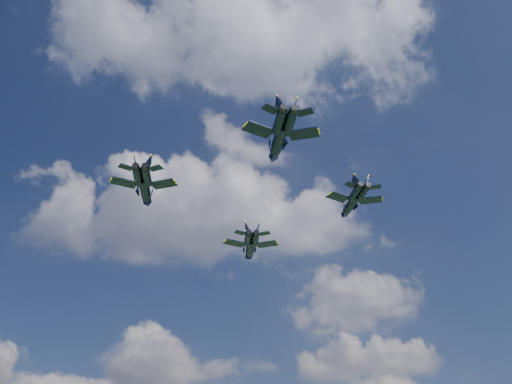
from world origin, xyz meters
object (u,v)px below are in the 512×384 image
(jet_left, at_px, (145,190))
(jet_slot, at_px, (278,141))
(jet_lead, at_px, (250,248))
(jet_right, at_px, (351,204))

(jet_left, bearing_deg, jet_slot, -38.66)
(jet_lead, relative_size, jet_right, 1.06)
(jet_left, bearing_deg, jet_right, 5.72)
(jet_left, distance_m, jet_right, 39.45)
(jet_right, height_order, jet_slot, jet_right)
(jet_right, bearing_deg, jet_slot, -132.75)
(jet_right, distance_m, jet_slot, 27.64)
(jet_lead, height_order, jet_right, jet_right)
(jet_slot, bearing_deg, jet_right, 48.80)
(jet_lead, bearing_deg, jet_right, -44.72)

